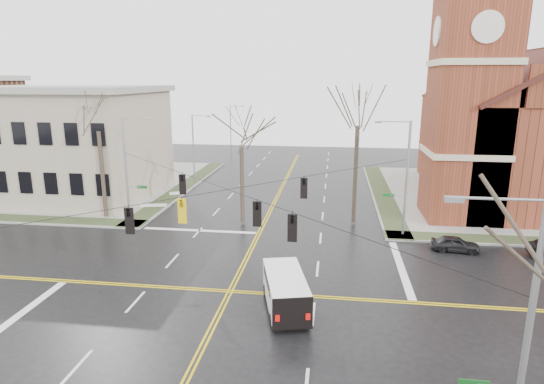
# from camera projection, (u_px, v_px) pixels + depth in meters

# --- Properties ---
(ground) EXTENTS (120.00, 120.00, 0.00)m
(ground) POSITION_uv_depth(u_px,v_px,m) (230.00, 291.00, 26.83)
(ground) COLOR black
(ground) RESTS_ON ground
(sidewalks) EXTENTS (80.00, 80.00, 0.17)m
(sidewalks) POSITION_uv_depth(u_px,v_px,m) (230.00, 290.00, 26.81)
(sidewalks) COLOR gray
(sidewalks) RESTS_ON ground
(road_markings) EXTENTS (100.00, 100.00, 0.01)m
(road_markings) POSITION_uv_depth(u_px,v_px,m) (230.00, 291.00, 26.83)
(road_markings) COLOR gold
(road_markings) RESTS_ON ground
(church) EXTENTS (24.28, 27.48, 27.50)m
(church) POSITION_uv_depth(u_px,v_px,m) (526.00, 118.00, 45.37)
(church) COLOR brown
(church) RESTS_ON ground
(civic_building_a) EXTENTS (18.00, 14.00, 11.00)m
(civic_building_a) POSITION_uv_depth(u_px,v_px,m) (67.00, 145.00, 47.61)
(civic_building_a) COLOR tan
(civic_building_a) RESTS_ON ground
(signal_pole_ne) EXTENTS (2.75, 0.22, 9.00)m
(signal_pole_ne) POSITION_uv_depth(u_px,v_px,m) (405.00, 175.00, 35.20)
(signal_pole_ne) COLOR gray
(signal_pole_ne) RESTS_ON ground
(signal_pole_nw) EXTENTS (2.75, 0.22, 9.00)m
(signal_pole_nw) POSITION_uv_depth(u_px,v_px,m) (128.00, 168.00, 38.17)
(signal_pole_nw) COLOR gray
(signal_pole_nw) RESTS_ON ground
(signal_pole_se) EXTENTS (2.75, 0.22, 9.00)m
(signal_pole_se) POSITION_uv_depth(u_px,v_px,m) (521.00, 337.00, 13.09)
(signal_pole_se) COLOR gray
(signal_pole_se) RESTS_ON ground
(span_wires) EXTENTS (23.02, 23.02, 0.03)m
(span_wires) POSITION_uv_depth(u_px,v_px,m) (228.00, 189.00, 25.33)
(span_wires) COLOR black
(span_wires) RESTS_ON ground
(traffic_signals) EXTENTS (8.21, 8.26, 1.30)m
(traffic_signals) POSITION_uv_depth(u_px,v_px,m) (225.00, 206.00, 24.87)
(traffic_signals) COLOR black
(traffic_signals) RESTS_ON ground
(streetlight_north_a) EXTENTS (2.30, 0.20, 8.00)m
(streetlight_north_a) POSITION_uv_depth(u_px,v_px,m) (194.00, 146.00, 54.06)
(streetlight_north_a) COLOR gray
(streetlight_north_a) RESTS_ON ground
(streetlight_north_b) EXTENTS (2.30, 0.20, 8.00)m
(streetlight_north_b) POSITION_uv_depth(u_px,v_px,m) (232.00, 128.00, 73.29)
(streetlight_north_b) COLOR gray
(streetlight_north_b) RESTS_ON ground
(cargo_van) EXTENTS (3.20, 5.50, 1.97)m
(cargo_van) POSITION_uv_depth(u_px,v_px,m) (285.00, 288.00, 24.67)
(cargo_van) COLOR white
(cargo_van) RESTS_ON ground
(parked_car_a) EXTENTS (3.48, 1.68, 1.14)m
(parked_car_a) POSITION_uv_depth(u_px,v_px,m) (455.00, 244.00, 32.94)
(parked_car_a) COLOR black
(parked_car_a) RESTS_ON ground
(tree_nw_far) EXTENTS (4.00, 4.00, 11.49)m
(tree_nw_far) POSITION_uv_depth(u_px,v_px,m) (98.00, 125.00, 39.03)
(tree_nw_far) COLOR #362D22
(tree_nw_far) RESTS_ON ground
(tree_nw_near) EXTENTS (4.00, 4.00, 9.85)m
(tree_nw_near) POSITION_uv_depth(u_px,v_px,m) (241.00, 141.00, 37.72)
(tree_nw_near) COLOR #362D22
(tree_nw_near) RESTS_ON ground
(tree_ne) EXTENTS (4.00, 4.00, 12.44)m
(tree_ne) POSITION_uv_depth(u_px,v_px,m) (358.00, 119.00, 37.15)
(tree_ne) COLOR #362D22
(tree_ne) RESTS_ON ground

